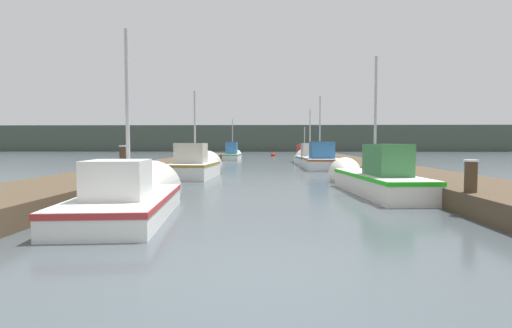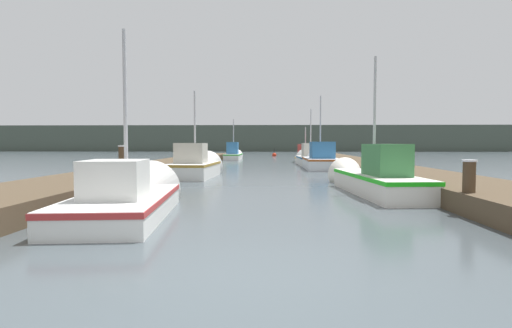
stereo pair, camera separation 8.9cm
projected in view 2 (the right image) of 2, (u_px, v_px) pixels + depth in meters
ground_plane at (254, 279)px, 4.39m from camera, size 200.00×200.00×0.00m
dock_left at (160, 167)px, 20.54m from camera, size 2.75×40.00×0.46m
dock_right at (374, 168)px, 20.16m from camera, size 2.75×40.00×0.46m
distant_shore_ridge at (269, 139)px, 77.14m from camera, size 120.00×16.00×4.60m
fishing_boat_0 at (131, 197)px, 8.60m from camera, size 2.13×5.03×4.37m
fishing_boat_1 at (370, 177)px, 12.19m from camera, size 1.81×6.17×4.38m
fishing_boat_2 at (197, 166)px, 17.77m from camera, size 1.89×4.67×4.23m
fishing_boat_3 at (320, 160)px, 23.42m from camera, size 1.85×5.40×4.75m
fishing_boat_4 at (310, 158)px, 27.58m from camera, size 1.80×5.17×4.31m
fishing_boat_5 at (305, 157)px, 32.00m from camera, size 1.95×4.97×3.26m
fishing_boat_6 at (234, 155)px, 36.16m from camera, size 1.40×5.17×3.98m
mooring_piling_0 at (469, 187)px, 8.29m from camera, size 0.29×0.29×1.15m
mooring_piling_1 at (123, 171)px, 11.15m from camera, size 0.24×0.24×1.43m
channel_buoy at (274, 155)px, 45.06m from camera, size 0.49×0.49×0.99m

